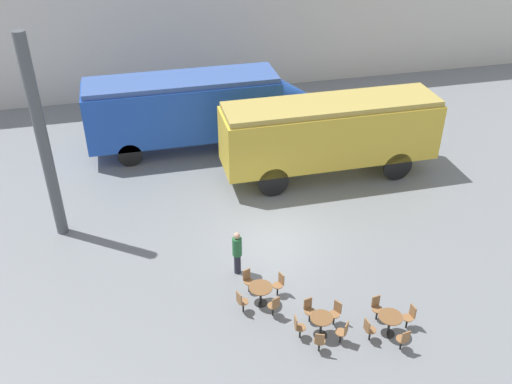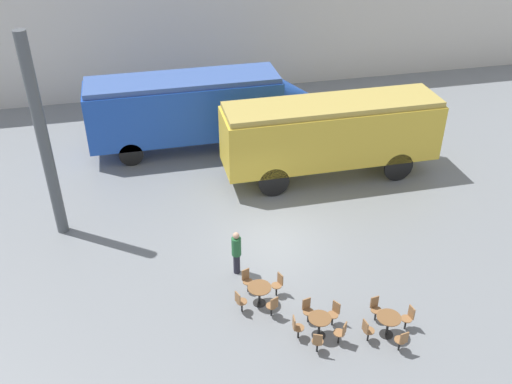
{
  "view_description": "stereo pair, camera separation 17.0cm",
  "coord_description": "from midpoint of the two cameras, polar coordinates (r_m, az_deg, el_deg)",
  "views": [
    {
      "loc": [
        -4.83,
        -17.12,
        13.43
      ],
      "look_at": [
        -0.46,
        1.0,
        1.6
      ],
      "focal_mm": 40.0,
      "sensor_mm": 36.0,
      "label": 1
    },
    {
      "loc": [
        -4.67,
        -17.16,
        13.43
      ],
      "look_at": [
        -0.46,
        1.0,
        1.6
      ],
      "focal_mm": 40.0,
      "sensor_mm": 36.0,
      "label": 2
    }
  ],
  "objects": [
    {
      "name": "cafe_chair_9",
      "position": [
        18.72,
        1.57,
        -11.25
      ],
      "size": [
        0.38,
        0.39,
        0.87
      ],
      "rotation": [
        0.0,
        0.0,
        8.22
      ],
      "color": "black",
      "rests_on": "ground_plane"
    },
    {
      "name": "cafe_chair_1",
      "position": [
        18.68,
        5.04,
        -11.52
      ],
      "size": [
        0.36,
        0.38,
        0.87
      ],
      "rotation": [
        0.0,
        0.0,
        4.94
      ],
      "color": "black",
      "rests_on": "ground_plane"
    },
    {
      "name": "cafe_chair_2",
      "position": [
        18.11,
        3.95,
        -13.22
      ],
      "size": [
        0.36,
        0.36,
        0.87
      ],
      "rotation": [
        0.0,
        0.0,
        6.2
      ],
      "color": "black",
      "rests_on": "ground_plane"
    },
    {
      "name": "visitor_person",
      "position": [
        20.12,
        -2.14,
        -5.94
      ],
      "size": [
        0.34,
        0.34,
        1.75
      ],
      "color": "#262633",
      "rests_on": "ground_plane"
    },
    {
      "name": "cafe_chair_7",
      "position": [
        18.3,
        10.94,
        -13.28
      ],
      "size": [
        0.37,
        0.36,
        0.87
      ],
      "rotation": [
        0.0,
        0.0,
        6.43
      ],
      "color": "black",
      "rests_on": "ground_plane"
    },
    {
      "name": "ground_plane",
      "position": [
        22.28,
        1.55,
        -4.67
      ],
      "size": [
        80.0,
        80.0,
        0.0
      ],
      "primitive_type": "plane",
      "color": "gray"
    },
    {
      "name": "cafe_chair_10",
      "position": [
        19.51,
        2.1,
        -9.08
      ],
      "size": [
        0.39,
        0.38,
        0.87
      ],
      "rotation": [
        0.0,
        0.0,
        9.79
      ],
      "color": "black",
      "rests_on": "ground_plane"
    },
    {
      "name": "cafe_chair_12",
      "position": [
        18.87,
        -1.75,
        -10.82
      ],
      "size": [
        0.39,
        0.38,
        0.87
      ],
      "rotation": [
        0.0,
        0.0,
        12.93
      ],
      "color": "black",
      "rests_on": "ground_plane"
    },
    {
      "name": "cafe_table_near",
      "position": [
        18.21,
        6.26,
        -12.82
      ],
      "size": [
        0.72,
        0.72,
        0.76
      ],
      "color": "black",
      "rests_on": "ground_plane"
    },
    {
      "name": "cafe_chair_4",
      "position": [
        18.1,
        8.46,
        -13.62
      ],
      "size": [
        0.41,
        0.4,
        0.87
      ],
      "rotation": [
        0.0,
        0.0,
        8.71
      ],
      "color": "black",
      "rests_on": "ground_plane"
    },
    {
      "name": "cafe_chair_6",
      "position": [
        19.06,
        11.71,
        -11.12
      ],
      "size": [
        0.36,
        0.37,
        0.87
      ],
      "rotation": [
        0.0,
        0.0,
        4.86
      ],
      "color": "black",
      "rests_on": "ground_plane"
    },
    {
      "name": "cafe_chair_5",
      "position": [
        18.99,
        14.89,
        -11.85
      ],
      "size": [
        0.37,
        0.36,
        0.87
      ],
      "rotation": [
        0.0,
        0.0,
        3.29
      ],
      "color": "black",
      "rests_on": "ground_plane"
    },
    {
      "name": "cafe_chair_0",
      "position": [
        18.67,
        7.73,
        -11.76
      ],
      "size": [
        0.4,
        0.39,
        0.87
      ],
      "rotation": [
        0.0,
        0.0,
        3.69
      ],
      "color": "black",
      "rests_on": "ground_plane"
    },
    {
      "name": "cafe_chair_8",
      "position": [
        18.23,
        14.28,
        -14.05
      ],
      "size": [
        0.36,
        0.37,
        0.87
      ],
      "rotation": [
        0.0,
        0.0,
        8.0
      ],
      "color": "black",
      "rests_on": "ground_plane"
    },
    {
      "name": "streamlined_locomotive",
      "position": [
        28.03,
        -5.78,
        8.55
      ],
      "size": [
        11.23,
        2.6,
        3.68
      ],
      "color": "blue",
      "rests_on": "ground_plane"
    },
    {
      "name": "cafe_chair_11",
      "position": [
        19.66,
        -1.07,
        -8.69
      ],
      "size": [
        0.38,
        0.39,
        0.87
      ],
      "rotation": [
        0.0,
        0.0,
        11.36
      ],
      "color": "black",
      "rests_on": "ground_plane"
    },
    {
      "name": "cafe_chair_3",
      "position": [
        17.74,
        6.09,
        -14.59
      ],
      "size": [
        0.38,
        0.4,
        0.87
      ],
      "rotation": [
        0.0,
        0.0,
        7.46
      ],
      "color": "black",
      "rests_on": "ground_plane"
    },
    {
      "name": "cafe_table_mid",
      "position": [
        18.59,
        12.98,
        -12.43
      ],
      "size": [
        0.76,
        0.76,
        0.76
      ],
      "color": "black",
      "rests_on": "ground_plane"
    },
    {
      "name": "passenger_coach_vintage",
      "position": [
        25.5,
        7.23,
        6.06
      ],
      "size": [
        9.62,
        2.48,
        3.62
      ],
      "color": "gold",
      "rests_on": "ground_plane"
    },
    {
      "name": "cafe_table_far",
      "position": [
        19.15,
        0.21,
        -9.86
      ],
      "size": [
        0.79,
        0.79,
        0.71
      ],
      "color": "black",
      "rests_on": "ground_plane"
    },
    {
      "name": "support_pillar",
      "position": [
        21.95,
        -20.73,
        4.75
      ],
      "size": [
        0.44,
        0.44,
        8.0
      ],
      "color": "#4C5156",
      "rests_on": "ground_plane"
    },
    {
      "name": "backdrop_wall",
      "position": [
        34.07,
        -5.3,
        17.08
      ],
      "size": [
        44.0,
        0.15,
        9.0
      ],
      "color": "silver",
      "rests_on": "ground_plane"
    }
  ]
}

